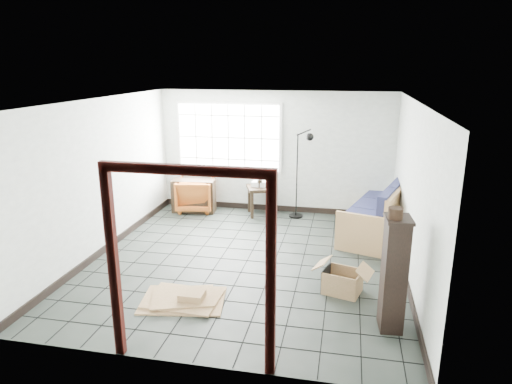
% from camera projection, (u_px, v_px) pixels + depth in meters
% --- Properties ---
extents(ground, '(5.50, 5.50, 0.00)m').
position_uv_depth(ground, '(247.00, 261.00, 7.52)').
color(ground, black).
rests_on(ground, ground).
extents(room_shell, '(5.02, 5.52, 2.61)m').
position_uv_depth(room_shell, '(247.00, 161.00, 7.09)').
color(room_shell, '#B0B6AF').
rests_on(room_shell, ground).
extents(window_panel, '(2.32, 0.08, 1.52)m').
position_uv_depth(window_panel, '(229.00, 137.00, 9.83)').
color(window_panel, silver).
rests_on(window_panel, ground).
extents(doorway_trim, '(1.80, 0.08, 2.20)m').
position_uv_depth(doorway_trim, '(188.00, 244.00, 4.60)').
color(doorway_trim, '#38100C').
rests_on(doorway_trim, ground).
extents(futon_sofa, '(1.52, 2.49, 1.03)m').
position_uv_depth(futon_sofa, '(381.00, 215.00, 8.62)').
color(futon_sofa, '#A46D4A').
rests_on(futon_sofa, ground).
extents(armchair, '(0.87, 0.83, 0.79)m').
position_uv_depth(armchair, '(195.00, 193.00, 10.00)').
color(armchair, '#903F14').
rests_on(armchair, ground).
extents(side_table, '(0.72, 0.72, 0.62)m').
position_uv_depth(side_table, '(261.00, 192.00, 9.69)').
color(side_table, black).
rests_on(side_table, ground).
extents(table_lamp, '(0.28, 0.28, 0.41)m').
position_uv_depth(table_lamp, '(260.00, 174.00, 9.55)').
color(table_lamp, black).
rests_on(table_lamp, side_table).
extents(projector, '(0.31, 0.25, 0.10)m').
position_uv_depth(projector, '(259.00, 184.00, 9.68)').
color(projector, silver).
rests_on(projector, side_table).
extents(floor_lamp, '(0.50, 0.39, 1.89)m').
position_uv_depth(floor_lamp, '(303.00, 171.00, 9.32)').
color(floor_lamp, black).
rests_on(floor_lamp, ground).
extents(console_shelf, '(0.95, 0.44, 0.72)m').
position_uv_depth(console_shelf, '(194.00, 196.00, 9.92)').
color(console_shelf, black).
rests_on(console_shelf, ground).
extents(tall_shelf, '(0.33, 0.41, 1.43)m').
position_uv_depth(tall_shelf, '(394.00, 273.00, 5.43)').
color(tall_shelf, black).
rests_on(tall_shelf, ground).
extents(pot, '(0.22, 0.22, 0.13)m').
position_uv_depth(pot, '(395.00, 213.00, 5.19)').
color(pot, black).
rests_on(pot, tall_shelf).
extents(open_box, '(0.88, 0.60, 0.46)m').
position_uv_depth(open_box, '(342.00, 281.00, 6.45)').
color(open_box, olive).
rests_on(open_box, ground).
extents(cardboard_pile, '(1.23, 0.96, 0.16)m').
position_uv_depth(cardboard_pile, '(184.00, 298.00, 6.23)').
color(cardboard_pile, olive).
rests_on(cardboard_pile, ground).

